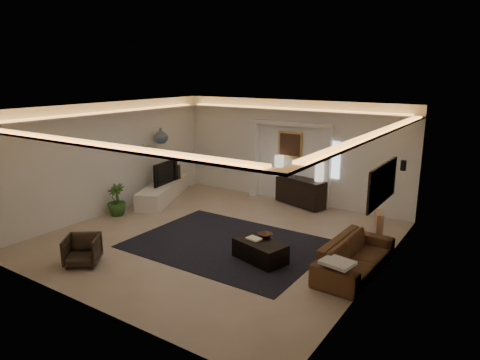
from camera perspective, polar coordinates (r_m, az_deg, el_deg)
The scene contains 33 objects.
floor at distance 9.84m, azimuth -2.93°, elevation -7.64°, with size 7.00×7.00×0.00m, color tan.
ceiling at distance 9.16m, azimuth -3.16°, elevation 9.45°, with size 7.00×7.00×0.00m, color white.
wall_back at distance 12.32m, azimuth 6.71°, elevation 3.78°, with size 7.00×7.00×0.00m, color silver.
wall_front at distance 7.02m, azimuth -20.37°, elevation -5.02°, with size 7.00×7.00×0.00m, color silver.
wall_left at distance 11.78m, azimuth -16.87°, elevation 2.78°, with size 7.00×7.00×0.00m, color silver.
wall_right at distance 7.89m, azimuth 17.86°, elevation -2.72°, with size 7.00×7.00×0.00m, color silver.
cove_soffit at distance 9.19m, azimuth -3.14°, elevation 7.71°, with size 7.00×7.00×0.04m, color silver.
daylight_slit at distance 11.79m, azimuth 12.51°, elevation 2.57°, with size 0.25×0.03×1.00m, color white.
area_rug at distance 9.47m, azimuth -1.69°, elevation -8.48°, with size 4.00×3.00×0.01m, color black.
pilaster_left at distance 12.85m, azimuth 1.89°, elevation 2.71°, with size 0.22×0.20×2.20m, color silver.
pilaster_right at distance 11.83m, azimuth 11.41°, elevation 1.44°, with size 0.22×0.20×2.20m, color silver.
alcove_header at distance 12.11m, azimuth 6.60°, elevation 7.43°, with size 2.52×0.20×0.12m, color silver.
painting_frame at distance 12.26m, azimuth 6.67°, elevation 4.68°, with size 0.74×0.04×0.74m, color tan.
painting_canvas at distance 12.24m, azimuth 6.62°, elevation 4.66°, with size 0.62×0.02×0.62m, color #4C2D1E.
art_panel_frame at distance 8.12m, azimuth 18.38°, elevation -0.47°, with size 0.04×1.64×0.74m, color black.
art_panel_gold at distance 8.12m, azimuth 18.21°, elevation -0.45°, with size 0.02×1.50×0.62m, color tan.
wall_sconce at distance 9.95m, azimuth 20.83°, elevation 1.80°, with size 0.12×0.12×0.22m, color black.
wall_niche at distance 12.62m, azimuth -11.89°, elevation 4.74°, with size 0.10×0.55×0.04m, color silver.
console at distance 12.14m, azimuth 8.00°, elevation -1.51°, with size 1.51×0.47×0.76m, color black.
lamp_left at distance 12.27m, azimuth 5.20°, elevation 2.06°, with size 0.26×0.26×0.57m, color beige.
lamp_right at distance 11.76m, azimuth 10.47°, elevation 1.34°, with size 0.23×0.23×0.51m, color white.
media_ledge at distance 12.84m, azimuth -10.11°, elevation -1.53°, with size 0.68×2.72×0.51m, color silver.
tv at distance 12.71m, azimuth -10.23°, elevation 0.87°, with size 0.15×1.14×0.66m, color black.
figurine at distance 13.21m, azimuth -8.23°, elevation 0.84°, with size 0.16×0.16×0.43m, color black.
ginger_jar at distance 12.50m, azimuth -10.46°, elevation 5.81°, with size 0.41×0.41×0.43m, color #46515E.
plant at distance 11.65m, azimuth -16.05°, elevation -2.53°, with size 0.46×0.46×0.83m, color #2C541D.
sofa at distance 8.40m, azimuth 15.01°, elevation -9.75°, with size 0.84×2.15×0.63m, color #4A2B1C.
throw_blanket at distance 7.50m, azimuth 12.79°, elevation -10.62°, with size 0.52×0.42×0.06m, color #FAECC7.
throw_pillow at distance 9.59m, azimuth 17.88°, elevation -5.40°, with size 0.14×0.46×0.46m, color tan.
coffee_table at distance 8.63m, azimuth 2.68°, elevation -9.37°, with size 1.05×0.57×0.39m, color black.
bowl at distance 8.80m, azimuth 3.34°, elevation -7.23°, with size 0.28×0.28×0.07m, color #45271A.
magazine at distance 8.65m, azimuth 1.87°, elevation -7.73°, with size 0.28×0.20×0.03m, color #F1E8C0.
armchair at distance 8.97m, azimuth -20.16°, elevation -8.74°, with size 0.62×0.64×0.58m, color black.
Camera 1 is at (5.46, -7.32, 3.65)m, focal length 32.19 mm.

